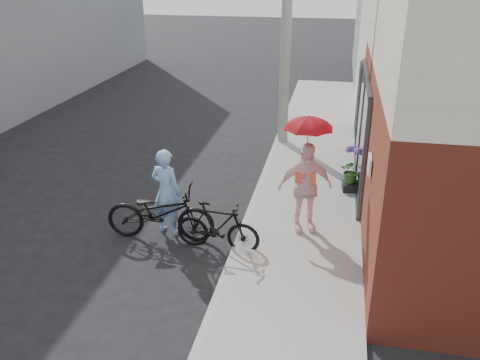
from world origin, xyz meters
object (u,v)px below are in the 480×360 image
(kimono_woman, at_px, (305,187))
(planter, at_px, (350,186))
(bike_left, at_px, (160,213))
(bike_right, at_px, (218,227))
(utility_pole, at_px, (287,18))
(officer, at_px, (166,192))

(kimono_woman, height_order, planter, kimono_woman)
(bike_left, distance_m, planter, 4.46)
(bike_right, bearing_deg, utility_pole, -0.11)
(bike_right, distance_m, kimono_woman, 1.80)
(kimono_woman, bearing_deg, utility_pole, 81.11)
(officer, xyz_separation_m, kimono_woman, (2.58, 0.43, 0.14))
(officer, distance_m, planter, 4.30)
(bike_left, bearing_deg, officer, -17.52)
(utility_pole, distance_m, bike_left, 6.68)
(utility_pole, relative_size, officer, 4.04)
(bike_left, relative_size, kimono_woman, 1.17)
(utility_pole, bearing_deg, kimono_woman, -79.02)
(officer, height_order, planter, officer)
(officer, bearing_deg, bike_right, 173.15)
(planter, bearing_deg, utility_pole, 121.56)
(bike_left, xyz_separation_m, bike_right, (1.16, -0.20, -0.07))
(officer, relative_size, kimono_woman, 0.98)
(bike_right, bearing_deg, planter, -35.26)
(utility_pole, distance_m, planter, 4.90)
(kimono_woman, bearing_deg, bike_right, -169.52)
(utility_pole, xyz_separation_m, kimono_woman, (0.99, -5.09, -2.49))
(bike_right, bearing_deg, bike_left, 84.79)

